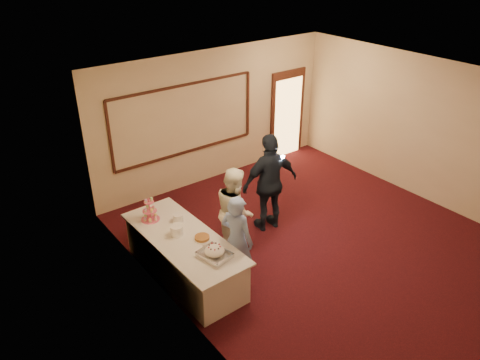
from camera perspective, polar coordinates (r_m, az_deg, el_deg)
name	(u,v)px	position (r m, az deg, el deg)	size (l,w,h in m)	color
floor	(324,244)	(8.92, 10.15, -7.69)	(7.00, 7.00, 0.00)	black
room_walls	(334,144)	(7.93, 11.36, 4.32)	(6.04, 7.04, 3.02)	beige
wall_molding	(185,120)	(10.12, -6.71, 7.32)	(3.45, 0.04, 1.55)	black
doorway	(287,114)	(11.95, 5.77, 7.97)	(1.05, 0.07, 2.20)	black
buffet_table	(184,256)	(7.90, -6.80, -9.20)	(1.04, 2.55, 0.77)	silver
pavlova_tray	(215,252)	(7.16, -3.12, -8.78)	(0.45, 0.55, 0.19)	#B7BABF
cupcake_stand	(150,211)	(8.11, -10.95, -3.75)	(0.32, 0.32, 0.47)	#E25A7F
plate_stack_a	(177,230)	(7.69, -7.72, -6.09)	(0.21, 0.21, 0.18)	white
plate_stack_b	(178,218)	(8.03, -7.54, -4.61)	(0.17, 0.17, 0.14)	white
tart	(202,238)	(7.58, -4.64, -7.05)	(0.28, 0.28, 0.06)	white
man	(237,240)	(7.50, -0.37, -7.33)	(0.58, 0.38, 1.59)	#809CD7
woman	(235,210)	(8.22, -0.64, -3.71)	(0.79, 0.62, 1.63)	white
guest	(270,183)	(8.79, 3.68, -0.34)	(1.14, 0.48, 1.95)	black
camera_flash	(282,157)	(8.56, 5.18, 2.81)	(0.07, 0.04, 0.05)	white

